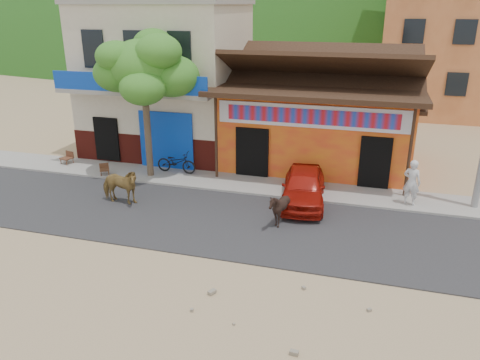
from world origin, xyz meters
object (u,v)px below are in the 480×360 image
at_px(cow_dark, 279,209).
at_px(cafe_chair_left, 66,153).
at_px(cafe_chair_right, 104,165).
at_px(scooter, 176,162).
at_px(pedestrian, 412,182).
at_px(cow_tan, 120,186).
at_px(red_car, 304,186).
at_px(tree, 146,106).

height_order(cow_dark, cafe_chair_left, cow_dark).
relative_size(cow_dark, cafe_chair_right, 1.40).
height_order(scooter, cafe_chair_right, scooter).
xyz_separation_m(cow_dark, pedestrian, (4.27, 2.88, 0.33)).
relative_size(cow_tan, cafe_chair_left, 1.62).
distance_m(red_car, scooter, 6.01).
height_order(scooter, pedestrian, pedestrian).
xyz_separation_m(tree, cow_dark, (6.26, -3.09, -2.48)).
bearing_deg(pedestrian, scooter, 15.48).
distance_m(tree, cafe_chair_right, 3.26).
bearing_deg(cafe_chair_right, cow_tan, -81.84).
xyz_separation_m(tree, pedestrian, (10.53, -0.21, -2.15)).
bearing_deg(cow_tan, cafe_chair_right, 43.54).
height_order(tree, red_car, tree).
bearing_deg(cow_tan, scooter, -9.74).
distance_m(cow_tan, cafe_chair_left, 5.65).
bearing_deg(cafe_chair_left, tree, 10.04).
xyz_separation_m(cow_tan, red_car, (6.52, 1.91, -0.03)).
height_order(tree, cow_dark, tree).
xyz_separation_m(tree, cafe_chair_left, (-4.40, 0.35, -2.50)).
height_order(pedestrian, cafe_chair_right, pedestrian).
distance_m(red_car, cafe_chair_right, 8.69).
bearing_deg(scooter, red_car, -104.49).
xyz_separation_m(red_car, pedestrian, (3.79, 0.79, 0.28)).
distance_m(cow_tan, red_car, 6.79).
distance_m(tree, red_car, 7.23).
bearing_deg(scooter, cow_tan, 169.35).
bearing_deg(cafe_chair_left, cow_tan, -20.68).
distance_m(tree, scooter, 2.77).
relative_size(tree, cow_tan, 3.68).
height_order(red_car, scooter, red_car).
height_order(cow_tan, cafe_chair_right, cow_tan).
bearing_deg(red_car, pedestrian, 5.58).
bearing_deg(cafe_chair_left, cow_dark, -3.32).
bearing_deg(red_car, cow_tan, -169.82).
distance_m(scooter, pedestrian, 9.63).
relative_size(scooter, cafe_chair_right, 2.07).
height_order(scooter, cafe_chair_left, cafe_chair_left).
relative_size(cow_dark, cafe_chair_left, 1.19).
bearing_deg(cafe_chair_right, tree, -19.56).
xyz_separation_m(cow_tan, cafe_chair_left, (-4.62, 3.26, -0.10)).
height_order(tree, cow_tan, tree).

